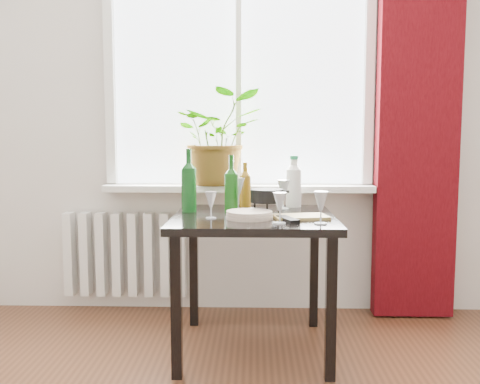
{
  "coord_description": "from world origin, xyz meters",
  "views": [
    {
      "loc": [
        0.11,
        -1.27,
        1.16
      ],
      "look_at": [
        0.03,
        1.55,
        0.86
      ],
      "focal_mm": 40.0,
      "sensor_mm": 36.0,
      "label": 1
    }
  ],
  "objects_px": {
    "wine_bottle_left": "(189,180)",
    "wineglass_back_left": "(238,193)",
    "plate_stack": "(249,215)",
    "wineglass_front_left": "(211,205)",
    "cutting_board": "(300,217)",
    "wineglass_front_right": "(280,208)",
    "wineglass_back_center": "(283,194)",
    "bottle_amber": "(245,184)",
    "radiator": "(125,254)",
    "table": "(254,232)",
    "wineglass_far_right": "(321,207)",
    "tv_remote": "(288,219)",
    "cleaning_bottle": "(294,181)",
    "fondue_pot": "(267,202)",
    "wine_bottle_right": "(231,184)",
    "potted_plant": "(219,138)"
  },
  "relations": [
    {
      "from": "wineglass_far_right",
      "to": "wineglass_back_left",
      "type": "bearing_deg",
      "value": 131.05
    },
    {
      "from": "wine_bottle_left",
      "to": "cutting_board",
      "type": "relative_size",
      "value": 1.31
    },
    {
      "from": "wine_bottle_left",
      "to": "wineglass_far_right",
      "type": "distance_m",
      "value": 0.8
    },
    {
      "from": "potted_plant",
      "to": "wine_bottle_right",
      "type": "height_order",
      "value": "potted_plant"
    },
    {
      "from": "tv_remote",
      "to": "cutting_board",
      "type": "bearing_deg",
      "value": 34.59
    },
    {
      "from": "wine_bottle_right",
      "to": "cleaning_bottle",
      "type": "relative_size",
      "value": 1.02
    },
    {
      "from": "plate_stack",
      "to": "potted_plant",
      "type": "bearing_deg",
      "value": 105.8
    },
    {
      "from": "radiator",
      "to": "tv_remote",
      "type": "height_order",
      "value": "tv_remote"
    },
    {
      "from": "wine_bottle_right",
      "to": "cutting_board",
      "type": "xyz_separation_m",
      "value": [
        0.36,
        -0.19,
        -0.15
      ]
    },
    {
      "from": "fondue_pot",
      "to": "wineglass_far_right",
      "type": "bearing_deg",
      "value": -44.11
    },
    {
      "from": "bottle_amber",
      "to": "cutting_board",
      "type": "relative_size",
      "value": 1.01
    },
    {
      "from": "wineglass_back_center",
      "to": "potted_plant",
      "type": "bearing_deg",
      "value": 137.16
    },
    {
      "from": "bottle_amber",
      "to": "cleaning_bottle",
      "type": "distance_m",
      "value": 0.29
    },
    {
      "from": "radiator",
      "to": "fondue_pot",
      "type": "relative_size",
      "value": 3.94
    },
    {
      "from": "wine_bottle_right",
      "to": "wineglass_front_left",
      "type": "relative_size",
      "value": 2.26
    },
    {
      "from": "radiator",
      "to": "table",
      "type": "xyz_separation_m",
      "value": [
        0.85,
        -0.63,
        0.27
      ]
    },
    {
      "from": "wine_bottle_left",
      "to": "wineglass_back_left",
      "type": "xyz_separation_m",
      "value": [
        0.27,
        0.07,
        -0.08
      ]
    },
    {
      "from": "fondue_pot",
      "to": "plate_stack",
      "type": "bearing_deg",
      "value": -116.63
    },
    {
      "from": "wine_bottle_right",
      "to": "wineglass_back_left",
      "type": "bearing_deg",
      "value": 72.67
    },
    {
      "from": "wine_bottle_left",
      "to": "wineglass_back_center",
      "type": "height_order",
      "value": "wine_bottle_left"
    },
    {
      "from": "table",
      "to": "potted_plant",
      "type": "relative_size",
      "value": 1.4
    },
    {
      "from": "potted_plant",
      "to": "wineglass_front_right",
      "type": "bearing_deg",
      "value": -68.14
    },
    {
      "from": "radiator",
      "to": "table",
      "type": "distance_m",
      "value": 1.09
    },
    {
      "from": "wineglass_back_left",
      "to": "bottle_amber",
      "type": "bearing_deg",
      "value": 66.21
    },
    {
      "from": "wineglass_far_right",
      "to": "cleaning_bottle",
      "type": "bearing_deg",
      "value": 97.91
    },
    {
      "from": "wineglass_front_left",
      "to": "plate_stack",
      "type": "relative_size",
      "value": 0.58
    },
    {
      "from": "tv_remote",
      "to": "cleaning_bottle",
      "type": "bearing_deg",
      "value": 62.26
    },
    {
      "from": "radiator",
      "to": "cutting_board",
      "type": "bearing_deg",
      "value": -33.83
    },
    {
      "from": "potted_plant",
      "to": "cleaning_bottle",
      "type": "bearing_deg",
      "value": -30.23
    },
    {
      "from": "plate_stack",
      "to": "wineglass_front_left",
      "type": "bearing_deg",
      "value": -177.86
    },
    {
      "from": "wine_bottle_right",
      "to": "bottle_amber",
      "type": "bearing_deg",
      "value": 69.56
    },
    {
      "from": "bottle_amber",
      "to": "cleaning_bottle",
      "type": "height_order",
      "value": "cleaning_bottle"
    },
    {
      "from": "wineglass_far_right",
      "to": "tv_remote",
      "type": "relative_size",
      "value": 0.93
    },
    {
      "from": "cleaning_bottle",
      "to": "wineglass_front_right",
      "type": "bearing_deg",
      "value": -100.15
    },
    {
      "from": "wine_bottle_left",
      "to": "bottle_amber",
      "type": "bearing_deg",
      "value": 27.62
    },
    {
      "from": "tv_remote",
      "to": "wineglass_back_left",
      "type": "bearing_deg",
      "value": 102.79
    },
    {
      "from": "wineglass_back_center",
      "to": "plate_stack",
      "type": "relative_size",
      "value": 0.71
    },
    {
      "from": "bottle_amber",
      "to": "wineglass_front_right",
      "type": "height_order",
      "value": "bottle_amber"
    },
    {
      "from": "wineglass_back_center",
      "to": "wineglass_front_right",
      "type": "bearing_deg",
      "value": -94.87
    },
    {
      "from": "fondue_pot",
      "to": "tv_remote",
      "type": "xyz_separation_m",
      "value": [
        0.1,
        -0.22,
        -0.06
      ]
    },
    {
      "from": "radiator",
      "to": "wineglass_back_center",
      "type": "xyz_separation_m",
      "value": [
        1.02,
        -0.4,
        0.45
      ]
    },
    {
      "from": "bottle_amber",
      "to": "wineglass_front_left",
      "type": "distance_m",
      "value": 0.45
    },
    {
      "from": "tv_remote",
      "to": "wineglass_far_right",
      "type": "bearing_deg",
      "value": -48.09
    },
    {
      "from": "fondue_pot",
      "to": "table",
      "type": "bearing_deg",
      "value": -156.94
    },
    {
      "from": "wine_bottle_left",
      "to": "tv_remote",
      "type": "distance_m",
      "value": 0.64
    },
    {
      "from": "wineglass_front_right",
      "to": "wineglass_back_center",
      "type": "xyz_separation_m",
      "value": [
        0.04,
        0.51,
        0.01
      ]
    },
    {
      "from": "wineglass_far_right",
      "to": "tv_remote",
      "type": "bearing_deg",
      "value": 152.51
    },
    {
      "from": "wineglass_back_left",
      "to": "plate_stack",
      "type": "xyz_separation_m",
      "value": [
        0.07,
        -0.31,
        -0.07
      ]
    },
    {
      "from": "potted_plant",
      "to": "tv_remote",
      "type": "xyz_separation_m",
      "value": [
        0.4,
        -0.81,
        -0.4
      ]
    },
    {
      "from": "bottle_amber",
      "to": "cutting_board",
      "type": "bearing_deg",
      "value": -52.89
    }
  ]
}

